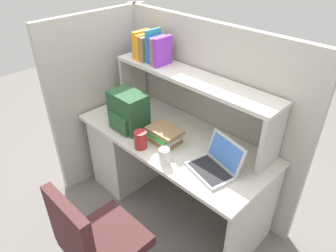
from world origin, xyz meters
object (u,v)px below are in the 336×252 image
at_px(laptop, 216,164).
at_px(paper_cup, 164,156).
at_px(backpack, 128,111).
at_px(computer_mouse, 111,112).
at_px(snack_canister, 140,140).
at_px(office_chair, 100,252).

xyz_separation_m(laptop, paper_cup, (-0.30, -0.18, 0.00)).
bearing_deg(laptop, backpack, -174.82).
xyz_separation_m(computer_mouse, paper_cup, (0.80, -0.14, 0.04)).
height_order(backpack, snack_canister, backpack).
height_order(laptop, backpack, backpack).
height_order(laptop, paper_cup, laptop).
bearing_deg(snack_canister, backpack, 157.80).
distance_m(laptop, office_chair, 0.93).
bearing_deg(laptop, snack_canister, -161.06).
bearing_deg(snack_canister, paper_cup, 0.85).
relative_size(laptop, computer_mouse, 3.49).
bearing_deg(paper_cup, backpack, 168.16).
distance_m(computer_mouse, snack_canister, 0.58).
bearing_deg(paper_cup, office_chair, -85.37).
xyz_separation_m(laptop, backpack, (-0.83, -0.07, 0.10)).
distance_m(paper_cup, office_chair, 0.73).
relative_size(backpack, computer_mouse, 2.94).
height_order(paper_cup, office_chair, office_chair).
bearing_deg(paper_cup, snack_canister, -179.15).
height_order(paper_cup, snack_canister, snack_canister).
height_order(computer_mouse, office_chair, office_chair).
distance_m(computer_mouse, office_chair, 1.19).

